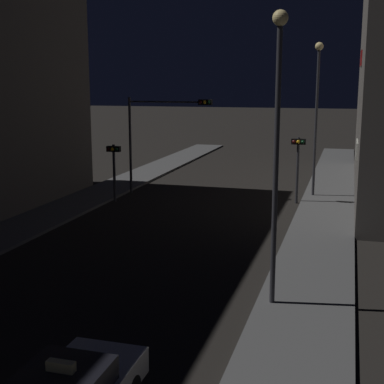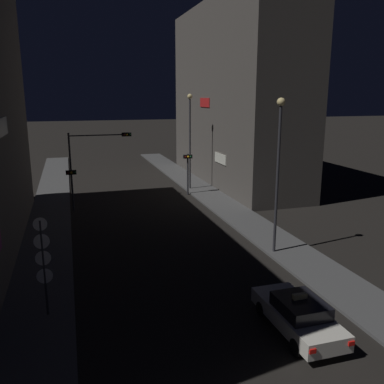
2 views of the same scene
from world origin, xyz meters
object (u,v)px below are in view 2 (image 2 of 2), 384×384
at_px(traffic_light_overhead, 94,152).
at_px(traffic_light_right_kerb, 188,166).
at_px(street_lamp_near_block, 278,158).
at_px(traffic_light_left_kerb, 72,181).
at_px(sign_pole_left, 43,260).
at_px(street_lamp_far_block, 190,129).
at_px(taxi, 298,314).

xyz_separation_m(traffic_light_overhead, traffic_light_right_kerb, (8.26, -0.04, -1.56)).
bearing_deg(street_lamp_near_block, traffic_light_left_kerb, 130.54).
bearing_deg(traffic_light_overhead, traffic_light_left_kerb, -127.50).
xyz_separation_m(traffic_light_overhead, traffic_light_left_kerb, (-1.93, -2.51, -1.87)).
relative_size(traffic_light_right_kerb, sign_pole_left, 0.91).
distance_m(traffic_light_overhead, street_lamp_far_block, 9.40).
distance_m(taxi, traffic_light_overhead, 23.82).
distance_m(taxi, street_lamp_near_block, 9.41).
bearing_deg(street_lamp_near_block, sign_pole_left, -163.55).
bearing_deg(taxi, traffic_light_left_kerb, 111.38).
height_order(taxi, traffic_light_right_kerb, traffic_light_right_kerb).
relative_size(traffic_light_overhead, street_lamp_far_block, 0.66).
relative_size(sign_pole_left, street_lamp_far_block, 0.46).
relative_size(traffic_light_overhead, traffic_light_right_kerb, 1.56).
height_order(traffic_light_overhead, traffic_light_left_kerb, traffic_light_overhead).
xyz_separation_m(taxi, traffic_light_overhead, (-6.01, 22.77, 3.54)).
bearing_deg(traffic_light_right_kerb, taxi, -95.65).
height_order(traffic_light_overhead, sign_pole_left, traffic_light_overhead).
relative_size(traffic_light_overhead, sign_pole_left, 1.43).
bearing_deg(traffic_light_right_kerb, sign_pole_left, -121.38).
height_order(traffic_light_left_kerb, traffic_light_right_kerb, traffic_light_right_kerb).
relative_size(taxi, traffic_light_right_kerb, 1.17).
height_order(taxi, traffic_light_left_kerb, traffic_light_left_kerb).
distance_m(traffic_light_right_kerb, street_lamp_near_block, 15.52).
bearing_deg(traffic_light_overhead, street_lamp_far_block, 12.11).
height_order(sign_pole_left, street_lamp_far_block, street_lamp_far_block).
xyz_separation_m(traffic_light_left_kerb, sign_pole_left, (-1.31, -16.37, 0.11)).
relative_size(traffic_light_left_kerb, traffic_light_right_kerb, 0.88).
xyz_separation_m(traffic_light_right_kerb, sign_pole_left, (-11.49, -18.84, -0.19)).
relative_size(street_lamp_near_block, street_lamp_far_block, 0.97).
xyz_separation_m(taxi, traffic_light_right_kerb, (2.25, 22.73, 1.98)).
relative_size(traffic_light_right_kerb, street_lamp_near_block, 0.44).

